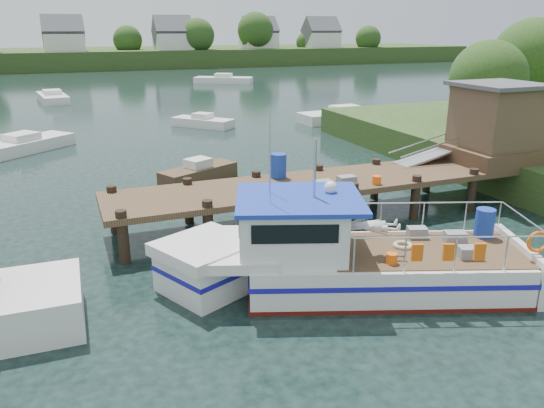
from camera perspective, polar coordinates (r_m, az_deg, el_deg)
name	(u,v)px	position (r m, az deg, el deg)	size (l,w,h in m)	color
ground_plane	(283,223)	(18.46, 1.17, -2.09)	(160.00, 160.00, 0.00)	black
far_shore	(96,54)	(98.61, -18.36, 15.04)	(140.00, 42.55, 9.22)	#2F471D
dock	(442,145)	(21.14, 17.80, 6.02)	(16.60, 3.00, 4.78)	#4C3724
lobster_boat	(338,258)	(13.78, 7.12, -5.80)	(9.60, 5.47, 4.71)	silver
moored_rowboat	(199,173)	(23.57, -7.90, 3.31)	(3.76, 2.67, 1.04)	#4C3724
moored_far	(223,80)	(66.29, -5.24, 13.18)	(7.18, 5.43, 1.18)	silver
moored_a	(22,145)	(32.10, -25.26, 5.76)	(5.51, 5.11, 1.04)	silver
moored_b	(203,122)	(36.88, -7.46, 8.76)	(3.91, 4.18, 0.95)	silver
moored_c	(346,115)	(39.36, 7.92, 9.43)	(7.12, 2.88, 1.10)	silver
moored_d	(53,97)	(53.41, -22.52, 10.57)	(2.92, 6.50, 1.07)	silver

